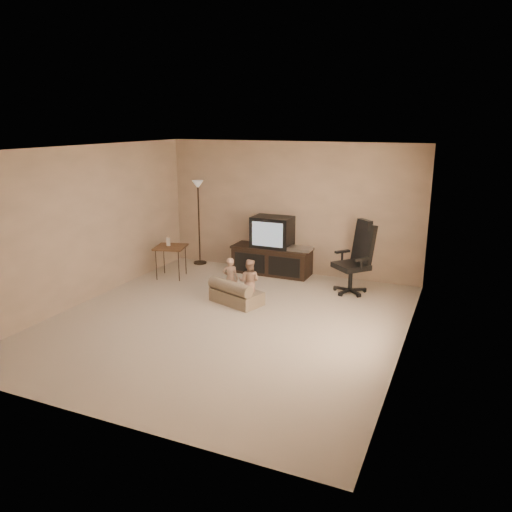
{
  "coord_description": "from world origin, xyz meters",
  "views": [
    {
      "loc": [
        3.11,
        -6.12,
        2.86
      ],
      "look_at": [
        0.21,
        0.6,
        0.87
      ],
      "focal_mm": 35.0,
      "sensor_mm": 36.0,
      "label": 1
    }
  ],
  "objects_px": {
    "floor_lamp": "(198,204)",
    "toddler_left": "(230,279)",
    "toddler_right": "(249,281)",
    "tv_stand": "(272,250)",
    "office_chair": "(355,267)",
    "side_table": "(170,247)",
    "child_sofa": "(235,294)"
  },
  "relations": [
    {
      "from": "floor_lamp",
      "to": "toddler_left",
      "type": "distance_m",
      "value": 2.46
    },
    {
      "from": "toddler_left",
      "to": "toddler_right",
      "type": "xyz_separation_m",
      "value": [
        0.35,
        -0.03,
        0.01
      ]
    },
    {
      "from": "tv_stand",
      "to": "office_chair",
      "type": "xyz_separation_m",
      "value": [
        1.7,
        -0.47,
        -0.01
      ]
    },
    {
      "from": "office_chair",
      "to": "toddler_right",
      "type": "bearing_deg",
      "value": -98.8
    },
    {
      "from": "tv_stand",
      "to": "side_table",
      "type": "distance_m",
      "value": 1.93
    },
    {
      "from": "floor_lamp",
      "to": "toddler_right",
      "type": "distance_m",
      "value": 2.7
    },
    {
      "from": "side_table",
      "to": "child_sofa",
      "type": "height_order",
      "value": "side_table"
    },
    {
      "from": "floor_lamp",
      "to": "side_table",
      "type": "bearing_deg",
      "value": -91.66
    },
    {
      "from": "side_table",
      "to": "toddler_right",
      "type": "height_order",
      "value": "side_table"
    },
    {
      "from": "office_chair",
      "to": "toddler_left",
      "type": "bearing_deg",
      "value": -105.3
    },
    {
      "from": "child_sofa",
      "to": "toddler_left",
      "type": "xyz_separation_m",
      "value": [
        -0.15,
        0.14,
        0.19
      ]
    },
    {
      "from": "child_sofa",
      "to": "office_chair",
      "type": "bearing_deg",
      "value": 57.24
    },
    {
      "from": "floor_lamp",
      "to": "toddler_left",
      "type": "xyz_separation_m",
      "value": [
        1.54,
        -1.7,
        -0.89
      ]
    },
    {
      "from": "office_chair",
      "to": "floor_lamp",
      "type": "xyz_separation_m",
      "value": [
        -3.33,
        0.53,
        0.8
      ]
    },
    {
      "from": "tv_stand",
      "to": "office_chair",
      "type": "distance_m",
      "value": 1.76
    },
    {
      "from": "toddler_left",
      "to": "toddler_right",
      "type": "bearing_deg",
      "value": 161.5
    },
    {
      "from": "child_sofa",
      "to": "toddler_right",
      "type": "distance_m",
      "value": 0.31
    },
    {
      "from": "side_table",
      "to": "floor_lamp",
      "type": "distance_m",
      "value": 1.23
    },
    {
      "from": "floor_lamp",
      "to": "toddler_right",
      "type": "bearing_deg",
      "value": -42.33
    },
    {
      "from": "tv_stand",
      "to": "floor_lamp",
      "type": "relative_size",
      "value": 0.91
    },
    {
      "from": "office_chair",
      "to": "toddler_left",
      "type": "height_order",
      "value": "office_chair"
    },
    {
      "from": "side_table",
      "to": "child_sofa",
      "type": "bearing_deg",
      "value": -25.07
    },
    {
      "from": "office_chair",
      "to": "side_table",
      "type": "relative_size",
      "value": 1.55
    },
    {
      "from": "child_sofa",
      "to": "toddler_left",
      "type": "distance_m",
      "value": 0.28
    },
    {
      "from": "office_chair",
      "to": "child_sofa",
      "type": "relative_size",
      "value": 1.34
    },
    {
      "from": "tv_stand",
      "to": "toddler_right",
      "type": "xyz_separation_m",
      "value": [
        0.26,
        -1.66,
        -0.09
      ]
    },
    {
      "from": "office_chair",
      "to": "toddler_left",
      "type": "relative_size",
      "value": 1.75
    },
    {
      "from": "side_table",
      "to": "floor_lamp",
      "type": "xyz_separation_m",
      "value": [
        0.03,
        1.03,
        0.67
      ]
    },
    {
      "from": "side_table",
      "to": "toddler_left",
      "type": "xyz_separation_m",
      "value": [
        1.57,
        -0.66,
        -0.22
      ]
    },
    {
      "from": "floor_lamp",
      "to": "toddler_right",
      "type": "xyz_separation_m",
      "value": [
        1.89,
        -1.72,
        -0.88
      ]
    },
    {
      "from": "office_chair",
      "to": "floor_lamp",
      "type": "height_order",
      "value": "floor_lamp"
    },
    {
      "from": "tv_stand",
      "to": "side_table",
      "type": "bearing_deg",
      "value": -149.44
    }
  ]
}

